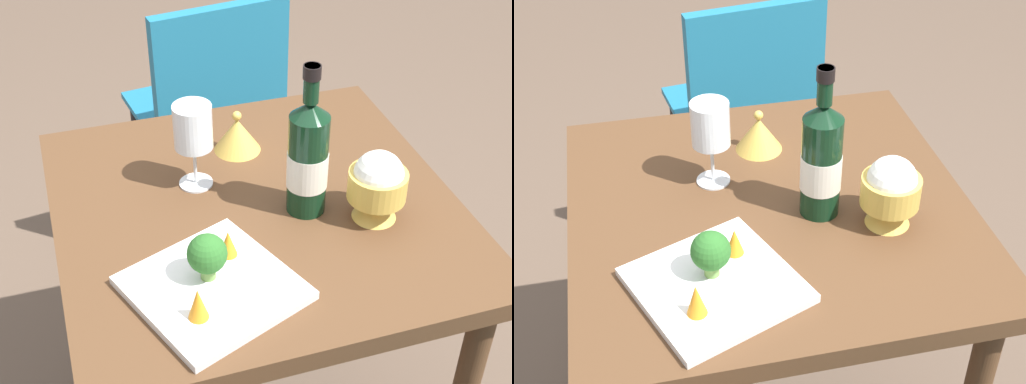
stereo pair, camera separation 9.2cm
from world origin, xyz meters
TOP-DOWN VIEW (x-y plane):
  - dining_table at (0.00, 0.00)m, footprint 0.77×0.77m
  - chair_by_wall at (0.80, -0.11)m, footprint 0.45×0.45m
  - wine_bottle at (-0.04, -0.09)m, footprint 0.08×0.08m
  - wine_glass at (0.10, 0.09)m, footprint 0.08×0.08m
  - rice_bowl at (-0.10, -0.20)m, footprint 0.11×0.11m
  - rice_bowl_lid at (0.20, -0.02)m, footprint 0.10×0.10m
  - serving_plate at (-0.21, 0.14)m, footprint 0.32×0.32m
  - broccoli_floret at (-0.19, 0.14)m, footprint 0.07×0.07m
  - carrot_garnish_left at (-0.27, 0.18)m, footprint 0.03×0.03m
  - carrot_garnish_right at (-0.14, 0.09)m, footprint 0.03×0.03m

SIDE VIEW (x-z plane):
  - chair_by_wall at x=0.80m, z-range 0.10..0.95m
  - dining_table at x=0.00m, z-range 0.27..1.01m
  - serving_plate at x=-0.21m, z-range 0.75..0.76m
  - rice_bowl_lid at x=0.20m, z-range 0.74..0.83m
  - carrot_garnish_right at x=-0.14m, z-range 0.76..0.81m
  - carrot_garnish_left at x=-0.27m, z-range 0.76..0.82m
  - broccoli_floret at x=-0.19m, z-range 0.77..0.86m
  - rice_bowl at x=-0.10m, z-range 0.75..0.89m
  - wine_bottle at x=-0.04m, z-range 0.71..1.02m
  - wine_glass at x=0.10m, z-range 0.79..0.97m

